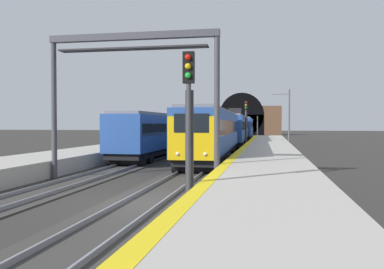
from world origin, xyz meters
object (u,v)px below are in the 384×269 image
(railway_signal_near, at_px, (189,115))
(train_main_approaching, at_px, (235,128))
(train_adjacent_platform, at_px, (186,130))
(catenary_mast_near, at_px, (289,117))
(railway_signal_mid, at_px, (246,120))
(railway_signal_far, at_px, (258,124))
(overhead_signal_gantry, at_px, (132,69))

(railway_signal_near, bearing_deg, train_main_approaching, -177.47)
(train_adjacent_platform, height_order, catenary_mast_near, catenary_mast_near)
(train_main_approaching, height_order, railway_signal_near, railway_signal_near)
(railway_signal_near, height_order, railway_signal_mid, railway_signal_mid)
(railway_signal_near, bearing_deg, railway_signal_far, -180.00)
(catenary_mast_near, bearing_deg, railway_signal_far, 6.76)
(overhead_signal_gantry, bearing_deg, railway_signal_near, -147.14)
(railway_signal_near, bearing_deg, overhead_signal_gantry, -147.14)
(railway_signal_mid, relative_size, overhead_signal_gantry, 0.62)
(railway_signal_near, relative_size, catenary_mast_near, 0.73)
(train_adjacent_platform, relative_size, railway_signal_far, 8.79)
(train_main_approaching, distance_m, catenary_mast_near, 7.09)
(railway_signal_near, distance_m, railway_signal_mid, 34.47)
(train_main_approaching, xyz_separation_m, railway_signal_far, (43.94, -1.76, 0.62))
(railway_signal_near, relative_size, railway_signal_far, 1.12)
(train_adjacent_platform, xyz_separation_m, railway_signal_near, (-32.50, -6.70, 1.06))
(train_adjacent_platform, distance_m, railway_signal_far, 51.77)
(train_main_approaching, height_order, railway_signal_far, train_main_approaching)
(train_main_approaching, bearing_deg, train_adjacent_platform, -35.01)
(train_main_approaching, distance_m, overhead_signal_gantry, 33.61)
(train_main_approaching, height_order, railway_signal_mid, railway_signal_mid)
(railway_signal_mid, height_order, railway_signal_far, railway_signal_mid)
(railway_signal_near, height_order, railway_signal_far, railway_signal_near)
(railway_signal_mid, relative_size, railway_signal_far, 1.17)
(train_adjacent_platform, distance_m, railway_signal_mid, 7.09)
(railway_signal_near, bearing_deg, catenary_mast_near, 172.75)
(overhead_signal_gantry, relative_size, catenary_mast_near, 1.23)
(railway_signal_near, xyz_separation_m, catenary_mast_near, (40.45, -5.14, 0.56))
(train_main_approaching, height_order, catenary_mast_near, catenary_mast_near)
(railway_signal_mid, xyz_separation_m, railway_signal_far, (49.36, 0.00, -0.45))
(railway_signal_far, bearing_deg, overhead_signal_gantry, -3.13)
(railway_signal_mid, xyz_separation_m, catenary_mast_near, (5.99, -5.14, 0.42))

